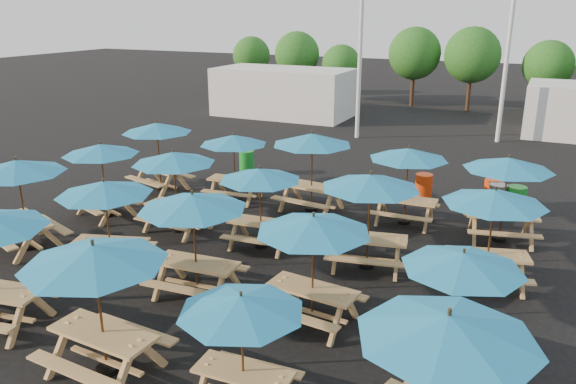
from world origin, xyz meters
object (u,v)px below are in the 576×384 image
at_px(waste_bin_0, 247,162).
at_px(waste_bin_1, 423,187).
at_px(picnic_unit_2, 101,153).
at_px(waste_bin_4, 516,201).
at_px(picnic_unit_11, 312,143).
at_px(picnic_unit_14, 370,186).
at_px(picnic_unit_3, 157,131).
at_px(picnic_unit_15, 408,157).
at_px(picnic_unit_12, 241,310).
at_px(picnic_unit_7, 234,143).
at_px(picnic_unit_8, 94,261).
at_px(picnic_unit_19, 508,168).
at_px(waste_bin_3, 497,198).
at_px(picnic_unit_17, 463,266).
at_px(picnic_unit_13, 313,230).
at_px(picnic_unit_6, 174,162).
at_px(picnic_unit_18, 494,202).
at_px(picnic_unit_10, 260,178).
at_px(picnic_unit_5, 105,192).
at_px(picnic_unit_9, 193,207).
at_px(picnic_unit_16, 447,335).
at_px(picnic_unit_1, 17,171).

bearing_deg(waste_bin_0, waste_bin_1, -2.68).
xyz_separation_m(picnic_unit_2, waste_bin_4, (11.56, 5.49, -1.56)).
relative_size(picnic_unit_11, picnic_unit_14, 0.99).
xyz_separation_m(picnic_unit_3, picnic_unit_15, (8.69, 0.41, -0.09)).
distance_m(picnic_unit_12, waste_bin_1, 11.66).
height_order(picnic_unit_7, picnic_unit_8, picnic_unit_8).
xyz_separation_m(picnic_unit_15, waste_bin_0, (-6.89, 2.67, -1.59)).
bearing_deg(picnic_unit_14, waste_bin_1, 77.33).
height_order(picnic_unit_12, picnic_unit_15, picnic_unit_15).
bearing_deg(picnic_unit_11, picnic_unit_19, 6.10).
xyz_separation_m(picnic_unit_19, waste_bin_3, (-0.32, 2.40, -1.65)).
height_order(picnic_unit_8, picnic_unit_17, picnic_unit_8).
relative_size(picnic_unit_12, picnic_unit_13, 0.82).
xyz_separation_m(picnic_unit_7, picnic_unit_14, (5.60, -3.11, 0.15)).
bearing_deg(picnic_unit_13, picnic_unit_17, 2.98).
bearing_deg(picnic_unit_6, picnic_unit_18, 6.46).
bearing_deg(picnic_unit_10, picnic_unit_13, -52.69).
bearing_deg(picnic_unit_6, picnic_unit_5, -84.21).
bearing_deg(picnic_unit_13, waste_bin_0, 131.66).
bearing_deg(picnic_unit_9, picnic_unit_16, -30.01).
bearing_deg(waste_bin_3, picnic_unit_17, -89.42).
bearing_deg(waste_bin_4, picnic_unit_16, -91.34).
relative_size(picnic_unit_13, picnic_unit_19, 0.89).
bearing_deg(picnic_unit_13, picnic_unit_8, -124.82).
xyz_separation_m(picnic_unit_17, picnic_unit_19, (0.23, 6.30, 0.20)).
bearing_deg(picnic_unit_7, picnic_unit_1, -122.70).
bearing_deg(picnic_unit_10, picnic_unit_14, -5.36).
height_order(picnic_unit_2, picnic_unit_15, picnic_unit_15).
xyz_separation_m(picnic_unit_5, picnic_unit_6, (-0.05, 2.83, 0.06)).
distance_m(picnic_unit_6, picnic_unit_17, 8.92).
bearing_deg(waste_bin_0, picnic_unit_15, -21.19).
relative_size(picnic_unit_15, picnic_unit_18, 0.83).
distance_m(picnic_unit_13, picnic_unit_17, 2.88).
relative_size(picnic_unit_7, waste_bin_3, 2.63).
height_order(picnic_unit_10, picnic_unit_11, picnic_unit_11).
distance_m(picnic_unit_11, picnic_unit_18, 6.39).
height_order(picnic_unit_16, picnic_unit_17, picnic_unit_16).
bearing_deg(picnic_unit_18, picnic_unit_10, 166.60).
bearing_deg(picnic_unit_16, picnic_unit_17, 109.51).
distance_m(picnic_unit_2, picnic_unit_11, 6.43).
distance_m(picnic_unit_5, picnic_unit_13, 5.43).
distance_m(picnic_unit_10, picnic_unit_18, 5.80).
height_order(picnic_unit_3, waste_bin_1, picnic_unit_3).
distance_m(picnic_unit_1, waste_bin_3, 14.04).
distance_m(picnic_unit_7, waste_bin_1, 6.52).
bearing_deg(picnic_unit_12, picnic_unit_9, 132.13).
xyz_separation_m(picnic_unit_1, picnic_unit_9, (5.58, -0.24, -0.06)).
xyz_separation_m(picnic_unit_2, picnic_unit_15, (8.58, 3.29, 0.03)).
bearing_deg(picnic_unit_16, picnic_unit_1, -179.64).
distance_m(picnic_unit_19, waste_bin_0, 10.19).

